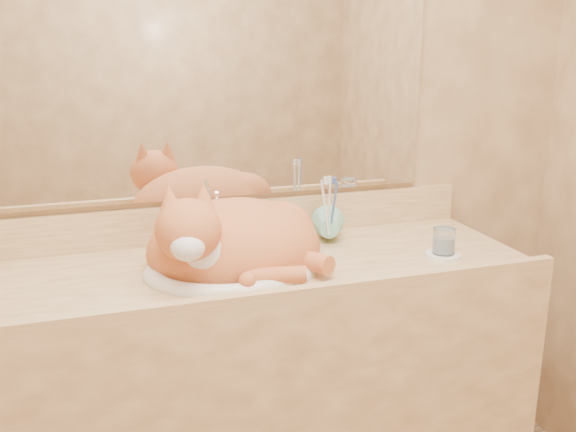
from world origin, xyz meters
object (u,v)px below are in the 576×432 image
object	(u,v)px
cat	(230,239)
soap_dispenser	(264,221)
sink_basin	(232,245)
toothbrush_cup	(329,230)
vanity_counter	(249,401)
water_glass	(444,241)

from	to	relation	value
cat	soap_dispenser	bearing A→B (deg)	44.17
sink_basin	soap_dispenser	xyz separation A→B (m)	(0.13, 0.12, 0.02)
sink_basin	toothbrush_cup	xyz separation A→B (m)	(0.33, 0.12, -0.03)
vanity_counter	sink_basin	bearing A→B (deg)	-155.97
vanity_counter	soap_dispenser	xyz separation A→B (m)	(0.08, 0.10, 0.52)
water_glass	sink_basin	bearing A→B (deg)	172.87
cat	toothbrush_cup	distance (m)	0.35
soap_dispenser	toothbrush_cup	xyz separation A→B (m)	(0.20, -0.00, -0.05)
soap_dispenser	cat	bearing A→B (deg)	-125.97
sink_basin	toothbrush_cup	size ratio (longest dim) A/B	4.53
sink_basin	cat	xyz separation A→B (m)	(-0.00, 0.01, 0.01)
cat	soap_dispenser	distance (m)	0.17
soap_dispenser	sink_basin	bearing A→B (deg)	-122.47
sink_basin	soap_dispenser	world-z (taller)	soap_dispenser
cat	water_glass	world-z (taller)	cat
cat	soap_dispenser	size ratio (longest dim) A/B	2.57
cat	water_glass	bearing A→B (deg)	-5.00
vanity_counter	water_glass	distance (m)	0.74
toothbrush_cup	water_glass	xyz separation A→B (m)	(0.28, -0.20, -0.00)
cat	toothbrush_cup	bearing A→B (deg)	21.49
vanity_counter	toothbrush_cup	xyz separation A→B (m)	(0.28, 0.10, 0.47)
water_glass	soap_dispenser	bearing A→B (deg)	157.45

